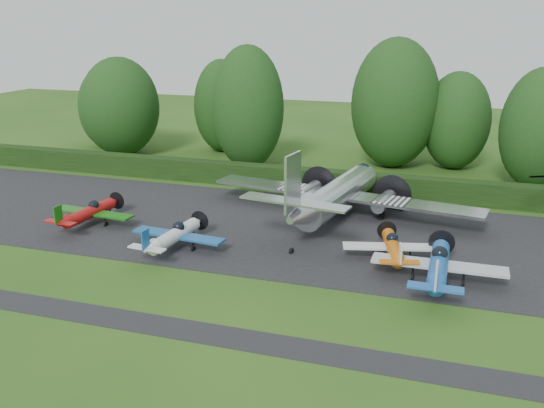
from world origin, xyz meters
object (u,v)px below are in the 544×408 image
(light_plane_white, at_px, (175,235))
(light_plane_blue, at_px, (439,265))
(light_plane_red, at_px, (89,212))
(light_plane_orange, at_px, (393,247))
(transport_plane, at_px, (337,195))

(light_plane_white, height_order, light_plane_blue, light_plane_blue)
(light_plane_red, bearing_deg, light_plane_white, -21.98)
(light_plane_orange, height_order, light_plane_blue, light_plane_blue)
(light_plane_white, distance_m, light_plane_orange, 14.60)
(light_plane_white, bearing_deg, light_plane_blue, -6.64)
(light_plane_blue, bearing_deg, light_plane_red, 173.79)
(light_plane_red, distance_m, light_plane_blue, 25.97)
(transport_plane, distance_m, light_plane_blue, 13.10)
(transport_plane, xyz_separation_m, light_plane_red, (-17.56, -7.24, -0.92))
(light_plane_blue, bearing_deg, transport_plane, 129.33)
(transport_plane, xyz_separation_m, light_plane_white, (-9.14, -9.82, -0.91))
(light_plane_red, height_order, light_plane_blue, light_plane_blue)
(transport_plane, xyz_separation_m, light_plane_blue, (8.25, -10.15, -0.72))
(transport_plane, height_order, light_plane_white, transport_plane)
(transport_plane, xyz_separation_m, light_plane_orange, (5.25, -7.30, -0.97))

